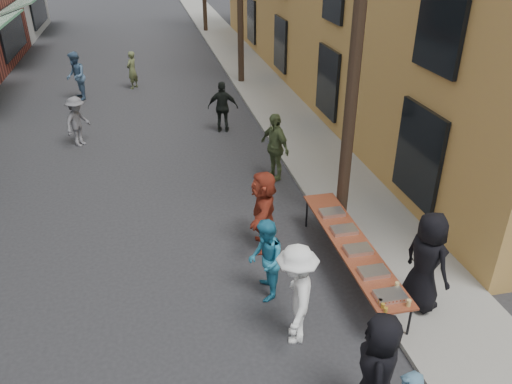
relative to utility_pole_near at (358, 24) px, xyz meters
name	(u,v)px	position (x,y,z in m)	size (l,w,h in m)	color
ground	(159,349)	(-4.30, -3.00, -4.50)	(120.00, 120.00, 0.00)	#28282B
sidewalk	(257,81)	(0.70, 12.00, -4.45)	(2.20, 60.00, 0.10)	gray
utility_pole_near	(358,24)	(0.00, 0.00, 0.00)	(0.26, 0.26, 9.00)	#2D2116
serving_table	(351,244)	(-0.50, -1.79, -3.79)	(0.70, 4.00, 0.75)	maroon
catering_tray_sausage	(390,296)	(-0.50, -3.44, -3.71)	(0.50, 0.33, 0.08)	maroon
catering_tray_foil_b	(374,272)	(-0.50, -2.79, -3.71)	(0.50, 0.33, 0.08)	#B2B2B7
catering_tray_buns	(358,250)	(-0.50, -2.09, -3.71)	(0.50, 0.33, 0.08)	tan
catering_tray_foil_d	(344,230)	(-0.50, -1.39, -3.71)	(0.50, 0.33, 0.08)	#B2B2B7
catering_tray_buns_end	(332,212)	(-0.50, -0.69, -3.71)	(0.50, 0.33, 0.08)	tan
condiment_jar_a	(386,310)	(-0.72, -3.74, -3.71)	(0.07, 0.07, 0.08)	#A57F26
condiment_jar_b	(383,306)	(-0.72, -3.64, -3.71)	(0.07, 0.07, 0.08)	#A57F26
condiment_jar_c	(380,302)	(-0.72, -3.54, -3.71)	(0.07, 0.07, 0.08)	#A57F26
cup_stack	(409,303)	(-0.30, -3.69, -3.69)	(0.08, 0.08, 0.12)	tan
guest_front_a	(378,371)	(-1.43, -4.95, -3.58)	(0.90, 0.58, 1.84)	black
guest_front_c	(266,260)	(-2.28, -2.06, -3.69)	(0.78, 0.61, 1.61)	teal
guest_front_d	(296,295)	(-2.05, -3.22, -3.58)	(1.18, 0.68, 1.83)	white
guest_front_e	(275,147)	(-0.90, 2.67, -3.57)	(1.09, 0.46, 1.87)	#58693C
guest_queue_back	(263,211)	(-1.95, -0.48, -3.60)	(1.67, 0.53, 1.80)	#9E3722
server	(426,262)	(0.35, -3.02, -3.45)	(0.92, 0.60, 1.89)	black
passerby_left	(77,122)	(-6.28, 6.24, -3.72)	(1.01, 0.58, 1.57)	slate
passerby_mid	(223,107)	(-1.69, 6.44, -3.65)	(1.00, 0.41, 1.70)	black
passerby_right	(132,70)	(-4.61, 12.22, -3.73)	(0.56, 0.37, 1.55)	#5D673C
passerby_far	(76,76)	(-6.73, 11.09, -3.57)	(0.91, 0.71, 1.86)	#49698D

